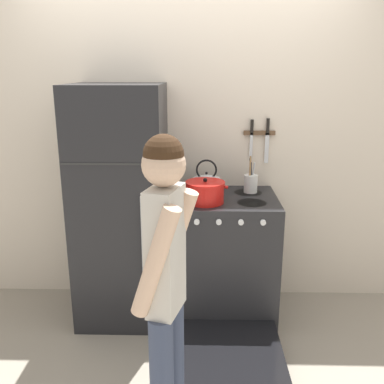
{
  "coord_description": "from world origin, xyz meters",
  "views": [
    {
      "loc": [
        0.12,
        -3.27,
        1.82
      ],
      "look_at": [
        0.05,
        -0.47,
        1.01
      ],
      "focal_mm": 40.0,
      "sensor_mm": 36.0,
      "label": 1
    }
  ],
  "objects_px": {
    "dutch_oven_pot": "(205,192)",
    "tea_kettle": "(207,183)",
    "person": "(166,284)",
    "utensil_jar": "(251,183)",
    "stove_range": "(226,259)",
    "refrigerator": "(122,206)"
  },
  "relations": [
    {
      "from": "dutch_oven_pot",
      "to": "stove_range",
      "type": "bearing_deg",
      "value": 28.87
    },
    {
      "from": "dutch_oven_pot",
      "to": "tea_kettle",
      "type": "xyz_separation_m",
      "value": [
        0.01,
        0.26,
        -0.0
      ]
    },
    {
      "from": "refrigerator",
      "to": "tea_kettle",
      "type": "height_order",
      "value": "refrigerator"
    },
    {
      "from": "refrigerator",
      "to": "tea_kettle",
      "type": "relative_size",
      "value": 6.78
    },
    {
      "from": "tea_kettle",
      "to": "utensil_jar",
      "type": "xyz_separation_m",
      "value": [
        0.33,
        0.01,
        0.0
      ]
    },
    {
      "from": "stove_range",
      "to": "dutch_oven_pot",
      "type": "relative_size",
      "value": 4.45
    },
    {
      "from": "utensil_jar",
      "to": "dutch_oven_pot",
      "type": "bearing_deg",
      "value": -142.38
    },
    {
      "from": "stove_range",
      "to": "dutch_oven_pot",
      "type": "xyz_separation_m",
      "value": [
        -0.16,
        -0.09,
        0.55
      ]
    },
    {
      "from": "dutch_oven_pot",
      "to": "tea_kettle",
      "type": "relative_size",
      "value": 1.23
    },
    {
      "from": "refrigerator",
      "to": "person",
      "type": "xyz_separation_m",
      "value": [
        0.43,
        -1.23,
        0.03
      ]
    },
    {
      "from": "tea_kettle",
      "to": "stove_range",
      "type": "bearing_deg",
      "value": -48.3
    },
    {
      "from": "stove_range",
      "to": "person",
      "type": "relative_size",
      "value": 0.89
    },
    {
      "from": "dutch_oven_pot",
      "to": "utensil_jar",
      "type": "height_order",
      "value": "utensil_jar"
    },
    {
      "from": "person",
      "to": "tea_kettle",
      "type": "bearing_deg",
      "value": 7.41
    },
    {
      "from": "refrigerator",
      "to": "stove_range",
      "type": "xyz_separation_m",
      "value": [
        0.77,
        -0.04,
        -0.4
      ]
    },
    {
      "from": "stove_range",
      "to": "utensil_jar",
      "type": "relative_size",
      "value": 5.02
    },
    {
      "from": "dutch_oven_pot",
      "to": "utensil_jar",
      "type": "distance_m",
      "value": 0.43
    },
    {
      "from": "dutch_oven_pot",
      "to": "person",
      "type": "xyz_separation_m",
      "value": [
        -0.18,
        -1.11,
        -0.11
      ]
    },
    {
      "from": "refrigerator",
      "to": "utensil_jar",
      "type": "relative_size",
      "value": 6.22
    },
    {
      "from": "dutch_oven_pot",
      "to": "refrigerator",
      "type": "bearing_deg",
      "value": 168.22
    },
    {
      "from": "refrigerator",
      "to": "utensil_jar",
      "type": "height_order",
      "value": "refrigerator"
    },
    {
      "from": "refrigerator",
      "to": "tea_kettle",
      "type": "distance_m",
      "value": 0.65
    }
  ]
}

